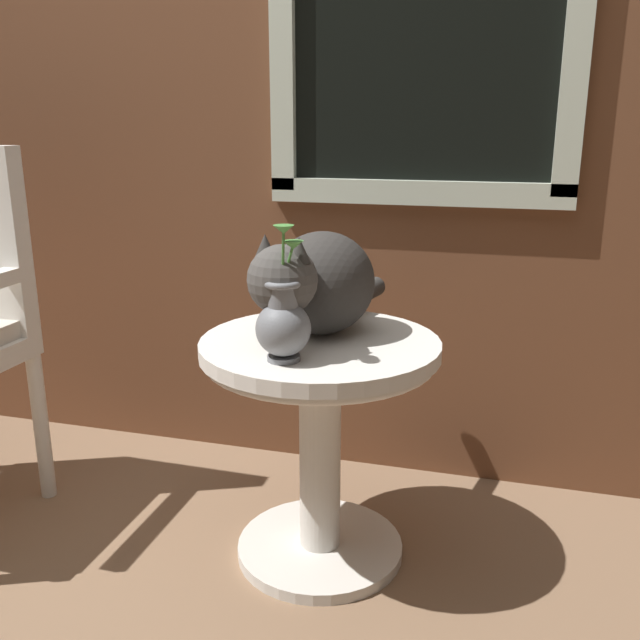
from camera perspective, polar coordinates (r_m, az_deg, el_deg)
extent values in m
plane|color=#7F6047|center=(1.82, -11.20, -21.15)|extent=(6.00, 6.00, 0.00)
cube|color=brown|center=(2.18, -3.38, 21.48)|extent=(4.00, 0.04, 2.60)
cube|color=beige|center=(2.05, 7.99, 10.38)|extent=(0.88, 0.03, 0.07)
cube|color=beige|center=(2.15, -3.15, 23.97)|extent=(0.07, 0.03, 0.99)
cube|color=beige|center=(2.05, 20.84, 23.45)|extent=(0.07, 0.03, 0.99)
cube|color=black|center=(2.08, 8.62, 24.13)|extent=(0.79, 0.01, 0.97)
cylinder|color=silver|center=(1.91, 0.00, -18.23)|extent=(0.43, 0.43, 0.03)
cylinder|color=silver|center=(1.77, 0.00, -10.83)|extent=(0.10, 0.10, 0.52)
cylinder|color=silver|center=(1.66, 0.00, -2.24)|extent=(0.58, 0.58, 0.03)
torus|color=silver|center=(1.67, 0.00, -3.13)|extent=(0.56, 0.56, 0.02)
cylinder|color=silver|center=(2.22, -22.05, -8.15)|extent=(0.04, 0.04, 0.45)
ellipsoid|color=#33302D|center=(1.69, 0.18, 3.08)|extent=(0.31, 0.33, 0.25)
sphere|color=#494643|center=(1.52, -3.13, 3.33)|extent=(0.16, 0.16, 0.16)
cone|color=#33302D|center=(1.53, -4.56, 6.09)|extent=(0.05, 0.05, 0.06)
cone|color=#33302D|center=(1.49, -1.74, 5.83)|extent=(0.05, 0.05, 0.06)
cylinder|color=#33302D|center=(1.88, 3.10, 2.03)|extent=(0.11, 0.26, 0.06)
cylinder|color=slate|center=(1.52, -3.02, -3.13)|extent=(0.07, 0.07, 0.01)
ellipsoid|color=slate|center=(1.50, -3.06, -0.73)|extent=(0.12, 0.12, 0.12)
cylinder|color=slate|center=(1.48, -3.10, 2.01)|extent=(0.07, 0.07, 0.06)
torus|color=slate|center=(1.47, -3.11, 3.06)|extent=(0.08, 0.08, 0.01)
cylinder|color=#47893D|center=(1.46, -2.68, 4.62)|extent=(0.03, 0.01, 0.09)
cone|color=#47893D|center=(1.44, -2.23, 6.21)|extent=(0.04, 0.04, 0.02)
cylinder|color=#47893D|center=(1.45, -3.07, 5.23)|extent=(0.02, 0.03, 0.12)
cone|color=#47893D|center=(1.42, -3.03, 7.48)|extent=(0.04, 0.04, 0.02)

